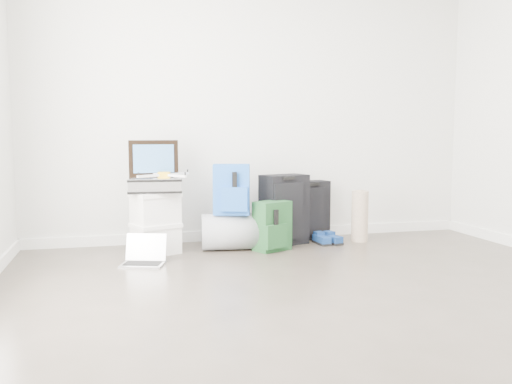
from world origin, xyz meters
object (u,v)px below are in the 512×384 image
object	(u,v)px
duffel_bag	(231,232)
carry_on	(310,210)
briefcase	(155,185)
laptop	(144,257)
large_suitcase	(284,210)
boxes_stack	(156,223)

from	to	relation	value
duffel_bag	carry_on	distance (m)	0.95
briefcase	laptop	world-z (taller)	briefcase
briefcase	carry_on	world-z (taller)	briefcase
large_suitcase	laptop	size ratio (longest dim) A/B	1.70
large_suitcase	carry_on	world-z (taller)	large_suitcase
carry_on	boxes_stack	bearing A→B (deg)	175.80
briefcase	laptop	bearing A→B (deg)	-103.87
large_suitcase	laptop	bearing A→B (deg)	-178.10
duffel_bag	carry_on	size ratio (longest dim) A/B	0.92
briefcase	carry_on	bearing A→B (deg)	16.09
boxes_stack	carry_on	size ratio (longest dim) A/B	0.93
briefcase	large_suitcase	world-z (taller)	briefcase
duffel_bag	briefcase	bearing A→B (deg)	-173.08
laptop	carry_on	bearing A→B (deg)	41.16
briefcase	duffel_bag	bearing A→B (deg)	3.83
boxes_stack	laptop	bearing A→B (deg)	-130.48
briefcase	duffel_bag	xyz separation A→B (m)	(0.68, -0.00, -0.44)
boxes_stack	laptop	distance (m)	0.45
boxes_stack	briefcase	world-z (taller)	briefcase
briefcase	large_suitcase	distance (m)	1.26
boxes_stack	large_suitcase	distance (m)	1.24
briefcase	carry_on	distance (m)	1.63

